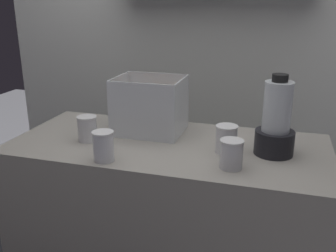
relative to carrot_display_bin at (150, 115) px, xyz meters
name	(u,v)px	position (x,y,z in m)	size (l,w,h in m)	color
counter	(168,230)	(0.13, -0.12, -0.53)	(1.40, 0.64, 0.90)	#9E998E
back_wall_unit	(204,42)	(0.13, 0.64, 0.28)	(2.60, 0.24, 2.50)	silver
carrot_display_bin	(150,115)	(0.00, 0.00, 0.00)	(0.32, 0.26, 0.26)	white
blender_pitcher	(276,124)	(0.58, -0.12, 0.05)	(0.16, 0.16, 0.33)	black
juice_cup_pomegranate_far_left	(87,130)	(-0.23, -0.20, -0.03)	(0.09, 0.09, 0.11)	white
juice_cup_mango_left	(104,148)	(-0.06, -0.38, -0.03)	(0.08, 0.08, 0.12)	white
juice_cup_mango_middle	(226,140)	(0.39, -0.16, -0.03)	(0.09, 0.09, 0.12)	white
juice_cup_beet_right	(231,156)	(0.43, -0.31, -0.03)	(0.09, 0.09, 0.11)	white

